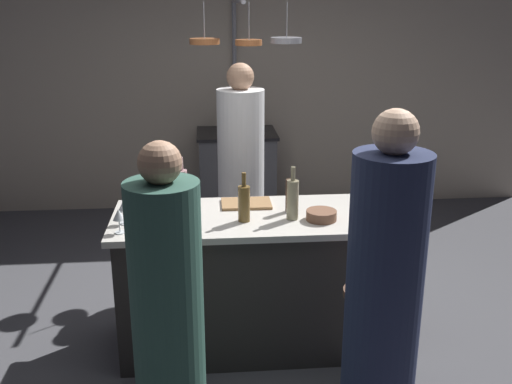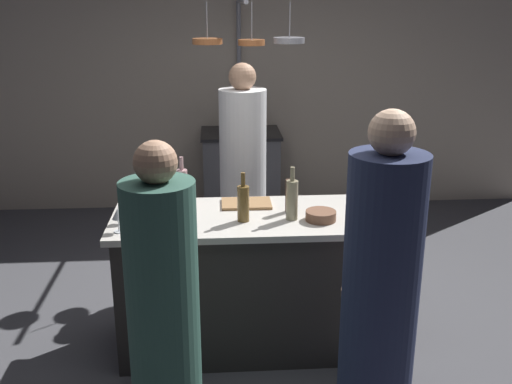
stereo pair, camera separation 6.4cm
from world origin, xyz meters
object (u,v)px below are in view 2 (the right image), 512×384
mixing_bowl_steel (162,207)px  mixing_bowl_ceramic (372,205)px  wine_bottle_amber (243,203)px  bar_stool_left (166,348)px  pepper_mill (289,196)px  wine_glass_near_right_guest (123,206)px  wine_glass_by_chef (118,215)px  bar_stool_right (362,340)px  mixing_bowl_wooden (321,216)px  chef (243,182)px  guest_left (164,320)px  wine_bottle_rose (182,187)px  wine_bottle_white (292,199)px  guest_right (380,302)px  stove_range (241,174)px  cutting_board (246,203)px

mixing_bowl_steel → mixing_bowl_ceramic: (1.32, -0.01, -0.01)m
wine_bottle_amber → bar_stool_left: bearing=-130.9°
pepper_mill → wine_glass_near_right_guest: size_ratio=1.44×
mixing_bowl_steel → wine_glass_by_chef: bearing=-127.1°
wine_glass_near_right_guest → bar_stool_right: bearing=-21.8°
pepper_mill → mixing_bowl_wooden: bearing=-44.0°
bar_stool_left → chef: bearing=73.1°
guest_left → wine_bottle_rose: guest_left is taller
pepper_mill → mixing_bowl_steel: 0.80m
chef → bar_stool_right: (0.58, -1.66, -0.42)m
wine_bottle_white → mixing_bowl_steel: 0.81m
guest_right → bar_stool_left: (-1.06, 0.34, -0.42)m
pepper_mill → mixing_bowl_steel: size_ratio=0.97×
wine_bottle_white → mixing_bowl_steel: wine_bottle_white is taller
stove_range → mixing_bowl_wooden: (0.37, -2.57, 0.48)m
chef → wine_glass_by_chef: bearing=-121.3°
pepper_mill → cutting_board: bearing=150.3°
wine_glass_near_right_guest → mixing_bowl_steel: bearing=34.5°
wine_glass_near_right_guest → wine_glass_by_chef: (-0.01, -0.15, 0.00)m
wine_bottle_rose → bar_stool_left: bearing=-95.0°
bar_stool_left → mixing_bowl_wooden: (0.92, 0.50, 0.55)m
guest_right → bar_stool_left: 1.19m
guest_right → wine_bottle_white: guest_right is taller
bar_stool_right → wine_bottle_amber: (-0.63, 0.52, 0.64)m
stove_range → mixing_bowl_wooden: mixing_bowl_wooden is taller
wine_bottle_rose → chef: bearing=62.4°
bar_stool_left → cutting_board: (0.48, 0.81, 0.53)m
guest_left → mixing_bowl_steel: 1.04m
guest_left → pepper_mill: (0.71, 1.01, 0.26)m
chef → guest_right: bearing=-74.5°
wine_bottle_white → mixing_bowl_ceramic: wine_bottle_white is taller
wine_glass_near_right_guest → mixing_bowl_wooden: 1.18m
wine_bottle_rose → mixing_bowl_wooden: 0.91m
bar_stool_right → mixing_bowl_ceramic: size_ratio=3.22×
wine_bottle_white → chef: bearing=102.1°
mixing_bowl_steel → stove_range: bearing=76.0°
cutting_board → bar_stool_right: bearing=-53.7°
bar_stool_left → pepper_mill: (0.74, 0.67, 0.63)m
bar_stool_left → mixing_bowl_steel: (-0.05, 0.68, 0.57)m
mixing_bowl_wooden → mixing_bowl_ceramic: same height
stove_range → chef: 1.46m
guest_right → chef: bearing=105.5°
mixing_bowl_ceramic → pepper_mill: bearing=179.9°
pepper_mill → wine_glass_by_chef: (-1.01, -0.28, 0.00)m
stove_range → wine_bottle_white: 2.61m
bar_stool_right → chef: bearing=109.3°
cutting_board → wine_bottle_amber: (-0.03, -0.29, 0.11)m
stove_range → wine_glass_near_right_guest: bearing=-107.6°
guest_left → wine_bottle_white: size_ratio=4.88×
bar_stool_left → wine_bottle_amber: wine_bottle_amber is taller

